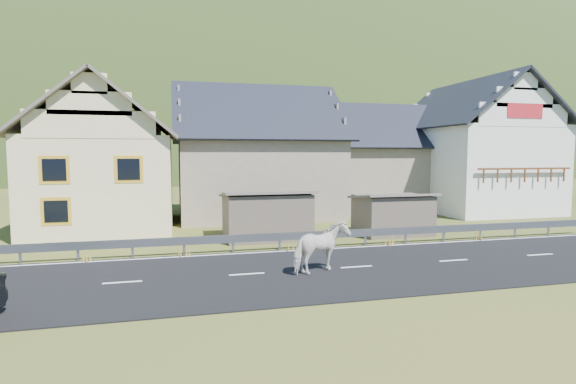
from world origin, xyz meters
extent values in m
plane|color=#303D18|center=(0.00, 0.00, 0.00)|extent=(160.00, 160.00, 0.00)
cube|color=black|center=(0.00, 0.00, 0.02)|extent=(60.00, 7.00, 0.04)
cube|color=silver|center=(0.00, 0.00, 0.04)|extent=(60.00, 6.60, 0.01)
cube|color=#93969B|center=(0.00, 3.68, 0.58)|extent=(28.00, 0.08, 0.34)
cube|color=#93969B|center=(-12.00, 3.70, 0.35)|extent=(0.10, 0.06, 0.70)
cube|color=#93969B|center=(-10.00, 3.70, 0.35)|extent=(0.10, 0.06, 0.70)
cube|color=#93969B|center=(-8.00, 3.70, 0.35)|extent=(0.10, 0.06, 0.70)
cube|color=#93969B|center=(-6.00, 3.70, 0.35)|extent=(0.10, 0.06, 0.70)
cube|color=#93969B|center=(-4.00, 3.70, 0.35)|extent=(0.10, 0.06, 0.70)
cube|color=#93969B|center=(-2.00, 3.70, 0.35)|extent=(0.10, 0.06, 0.70)
cube|color=#93969B|center=(0.00, 3.70, 0.35)|extent=(0.10, 0.06, 0.70)
cube|color=#93969B|center=(2.00, 3.70, 0.35)|extent=(0.10, 0.06, 0.70)
cube|color=#93969B|center=(4.00, 3.70, 0.35)|extent=(0.10, 0.06, 0.70)
cube|color=#93969B|center=(6.00, 3.70, 0.35)|extent=(0.10, 0.06, 0.70)
cube|color=#93969B|center=(8.00, 3.70, 0.35)|extent=(0.10, 0.06, 0.70)
cube|color=#93969B|center=(10.00, 3.70, 0.35)|extent=(0.10, 0.06, 0.70)
cube|color=#93969B|center=(12.00, 3.70, 0.35)|extent=(0.10, 0.06, 0.70)
cube|color=#716154|center=(-2.00, 6.50, 1.10)|extent=(4.30, 3.30, 2.40)
cube|color=#716154|center=(4.50, 6.00, 1.00)|extent=(3.80, 2.90, 2.20)
cube|color=#FAECB3|center=(-10.00, 12.00, 2.50)|extent=(7.00, 9.00, 5.00)
cube|color=gold|center=(-11.60, 7.50, 3.40)|extent=(1.30, 0.12, 1.30)
cube|color=gold|center=(-8.40, 7.50, 3.40)|extent=(1.30, 0.12, 1.30)
cube|color=gold|center=(-11.60, 7.50, 1.50)|extent=(1.30, 0.12, 1.30)
cube|color=gray|center=(-12.00, 13.50, 6.56)|extent=(0.70, 0.70, 2.40)
cube|color=gray|center=(-1.00, 15.00, 2.50)|extent=(10.00, 9.00, 5.00)
cube|color=gray|center=(9.00, 17.00, 2.30)|extent=(9.00, 8.00, 4.60)
cube|color=white|center=(15.00, 14.00, 3.00)|extent=(8.00, 10.00, 6.00)
cube|color=red|center=(15.00, 8.97, 6.80)|extent=(2.60, 0.06, 0.90)
cube|color=brown|center=(15.00, 8.75, 3.20)|extent=(6.80, 0.12, 0.12)
ellipsoid|color=#203110|center=(5.00, 180.00, -20.00)|extent=(440.00, 280.00, 260.00)
imported|color=silver|center=(-1.48, -0.39, 0.91)|extent=(1.71, 2.27, 1.74)
camera|label=1|loc=(-6.32, -14.85, 4.12)|focal=28.00mm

